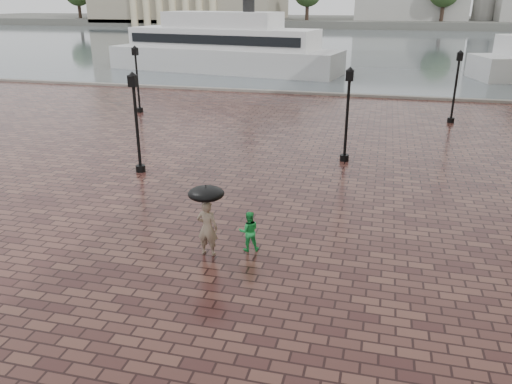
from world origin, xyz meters
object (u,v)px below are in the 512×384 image
adult_pedestrian (207,228)px  ferry_near (223,47)px  child_pedestrian (249,231)px  street_lamps (271,97)px

adult_pedestrian → ferry_near: 42.74m
ferry_near → child_pedestrian: bearing=-61.8°
street_lamps → child_pedestrian: street_lamps is taller
adult_pedestrian → child_pedestrian: (1.16, 0.59, -0.24)m
street_lamps → child_pedestrian: size_ratio=16.34×
street_lamps → adult_pedestrian: size_ratio=11.91×
street_lamps → child_pedestrian: (2.36, -13.76, -1.67)m
street_lamps → child_pedestrian: bearing=-80.3°
street_lamps → ferry_near: (-11.30, 26.49, 0.24)m
adult_pedestrian → ferry_near: (-12.50, 40.84, 1.66)m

